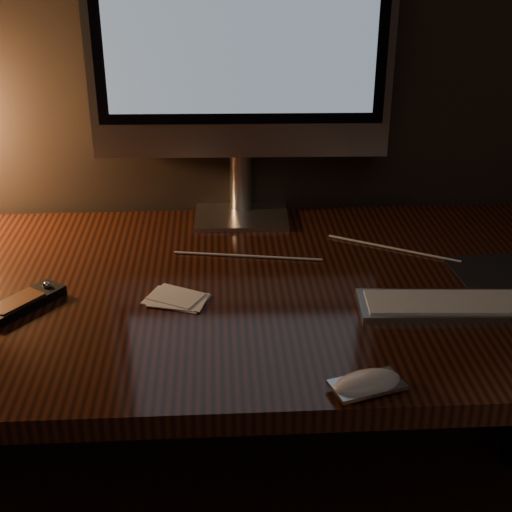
{
  "coord_description": "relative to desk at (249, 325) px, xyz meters",
  "views": [
    {
      "loc": [
        -0.06,
        0.69,
        1.37
      ],
      "look_at": [
        0.0,
        1.73,
        0.87
      ],
      "focal_mm": 50.0,
      "sensor_mm": 36.0,
      "label": 1
    }
  ],
  "objects": [
    {
      "name": "desk",
      "position": [
        0.0,
        0.0,
        0.0
      ],
      "size": [
        1.6,
        0.75,
        0.75
      ],
      "color": "#3F1B0E",
      "rests_on": "ground"
    },
    {
      "name": "monitor",
      "position": [
        -0.0,
        0.26,
        0.52
      ],
      "size": [
        0.63,
        0.19,
        0.66
      ],
      "rotation": [
        0.0,
        0.0,
        -0.03
      ],
      "color": "silver",
      "rests_on": "desk"
    },
    {
      "name": "keyboard",
      "position": [
        0.37,
        -0.18,
        0.14
      ],
      "size": [
        0.38,
        0.13,
        0.01
      ],
      "primitive_type": "cube",
      "rotation": [
        0.0,
        0.0,
        -0.06
      ],
      "color": "silver",
      "rests_on": "desk"
    },
    {
      "name": "mouse",
      "position": [
        0.15,
        -0.41,
        0.14
      ],
      "size": [
        0.12,
        0.08,
        0.02
      ],
      "primitive_type": "ellipsoid",
      "rotation": [
        0.0,
        0.0,
        0.3
      ],
      "color": "white",
      "rests_on": "desk"
    },
    {
      "name": "media_remote",
      "position": [
        -0.4,
        -0.13,
        0.14
      ],
      "size": [
        0.13,
        0.14,
        0.03
      ],
      "rotation": [
        0.0,
        0.0,
        0.91
      ],
      "color": "black",
      "rests_on": "desk"
    },
    {
      "name": "papers",
      "position": [
        -0.13,
        -0.12,
        0.13
      ],
      "size": [
        0.13,
        0.11,
        0.01
      ],
      "primitive_type": "cube",
      "rotation": [
        0.0,
        0.0,
        -0.4
      ],
      "color": "white",
      "rests_on": "desk"
    },
    {
      "name": "cable",
      "position": [
        0.15,
        0.05,
        0.13
      ],
      "size": [
        0.54,
        0.22,
        0.0
      ],
      "primitive_type": "cylinder",
      "rotation": [
        0.0,
        1.57,
        -0.38
      ],
      "color": "white",
      "rests_on": "desk"
    }
  ]
}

